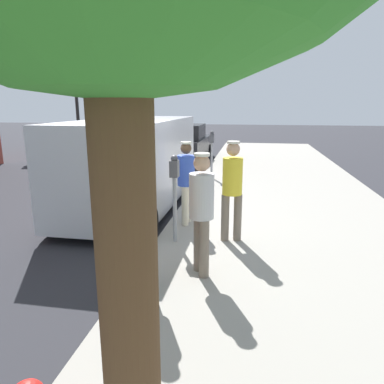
% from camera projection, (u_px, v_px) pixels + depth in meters
% --- Properties ---
extents(ground_plane, '(80.00, 80.00, 0.00)m').
position_uv_depth(ground_plane, '(122.00, 227.00, 7.46)').
color(ground_plane, '#2D2D33').
extents(sidewalk_slab, '(5.00, 32.00, 0.15)m').
position_uv_depth(sidewalk_slab, '(295.00, 233.00, 6.88)').
color(sidewalk_slab, '#9E998E').
rests_on(sidewalk_slab, ground).
extents(parking_meter_near, '(0.14, 0.18, 1.52)m').
position_uv_depth(parking_meter_near, '(175.00, 184.00, 6.04)').
color(parking_meter_near, gray).
rests_on(parking_meter_near, sidewalk_slab).
extents(parking_meter_far, '(0.14, 0.18, 1.52)m').
position_uv_depth(parking_meter_far, '(212.00, 146.00, 11.45)').
color(parking_meter_far, gray).
rests_on(parking_meter_far, sidewalk_slab).
extents(pedestrian_in_gray, '(0.34, 0.34, 1.72)m').
position_uv_depth(pedestrian_in_gray, '(201.00, 207.00, 4.85)').
color(pedestrian_in_gray, '#726656').
rests_on(pedestrian_in_gray, sidewalk_slab).
extents(pedestrian_in_yellow, '(0.36, 0.34, 1.75)m').
position_uv_depth(pedestrian_in_yellow, '(232.00, 185.00, 6.08)').
color(pedestrian_in_yellow, '#726656').
rests_on(pedestrian_in_yellow, sidewalk_slab).
extents(pedestrian_in_blue, '(0.34, 0.36, 1.64)m').
position_uv_depth(pedestrian_in_blue, '(186.00, 178.00, 6.98)').
color(pedestrian_in_blue, beige).
rests_on(pedestrian_in_blue, sidewalk_slab).
extents(pedestrian_in_orange, '(0.34, 0.36, 1.64)m').
position_uv_depth(pedestrian_in_orange, '(143.00, 222.00, 4.38)').
color(pedestrian_in_orange, '#383D47').
rests_on(pedestrian_in_orange, sidewalk_slab).
extents(parked_van, '(2.16, 5.22, 2.15)m').
position_uv_depth(parked_van, '(134.00, 162.00, 8.51)').
color(parked_van, '#BCBCC1').
rests_on(parked_van, ground).
extents(parked_sedan_ahead, '(1.99, 4.42, 1.65)m').
position_uv_depth(parked_sedan_ahead, '(185.00, 145.00, 15.85)').
color(parked_sedan_ahead, black).
rests_on(parked_sedan_ahead, ground).
extents(traffic_light_corner, '(2.48, 0.42, 5.20)m').
position_uv_depth(traffic_light_corner, '(59.00, 83.00, 17.58)').
color(traffic_light_corner, black).
rests_on(traffic_light_corner, ground).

